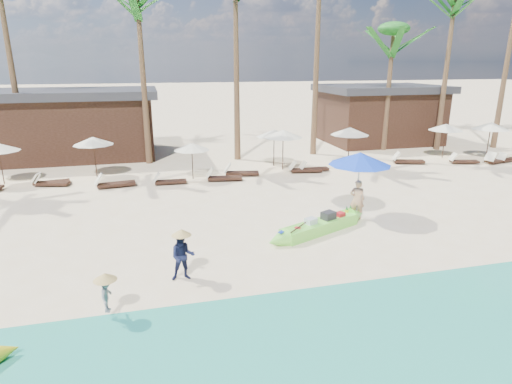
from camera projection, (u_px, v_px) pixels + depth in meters
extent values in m
plane|color=beige|center=(261.00, 254.00, 13.94)|extent=(240.00, 240.00, 0.00)
cube|color=tan|center=(319.00, 349.00, 9.30)|extent=(240.00, 4.50, 0.01)
cube|color=#76E846|center=(320.00, 227.00, 15.65)|extent=(3.39, 2.01, 0.41)
cube|color=white|center=(320.00, 226.00, 15.64)|extent=(2.88, 1.64, 0.18)
cube|color=#262628|center=(328.00, 217.00, 15.81)|extent=(0.59, 0.54, 0.38)
cube|color=silver|center=(311.00, 222.00, 15.36)|extent=(0.47, 0.45, 0.30)
cube|color=red|center=(340.00, 215.00, 16.14)|extent=(0.40, 0.37, 0.24)
cylinder|color=red|center=(298.00, 229.00, 15.01)|extent=(0.24, 0.24, 0.10)
cylinder|color=#262628|center=(294.00, 232.00, 14.78)|extent=(0.21, 0.21, 0.09)
sphere|color=tan|center=(286.00, 232.00, 14.61)|extent=(0.19, 0.19, 0.19)
cylinder|color=yellow|center=(347.00, 212.00, 16.56)|extent=(0.15, 0.15, 0.19)
cylinder|color=yellow|center=(350.00, 211.00, 16.69)|extent=(0.15, 0.15, 0.19)
imported|color=tan|center=(357.00, 199.00, 16.85)|extent=(0.68, 0.58, 1.59)
imported|color=#141939|center=(183.00, 257.00, 12.09)|extent=(0.73, 0.59, 1.42)
imported|color=gray|center=(107.00, 295.00, 10.27)|extent=(0.41, 0.62, 0.90)
cylinder|color=#99999E|center=(358.00, 186.00, 16.95)|extent=(0.06, 0.06, 2.55)
cone|color=blue|center=(360.00, 159.00, 16.63)|extent=(2.44, 2.44, 0.50)
cylinder|color=#392217|center=(1.00, 164.00, 21.61)|extent=(0.05, 0.05, 2.04)
cube|color=#392217|center=(53.00, 182.00, 21.71)|extent=(1.62, 0.76, 0.11)
cube|color=beige|center=(37.00, 178.00, 21.36)|extent=(0.43, 0.55, 0.45)
cylinder|color=#392217|center=(95.00, 158.00, 22.96)|extent=(0.05, 0.05, 2.11)
cone|color=beige|center=(93.00, 141.00, 22.70)|extent=(2.11, 2.11, 0.42)
cube|color=#392217|center=(52.00, 183.00, 21.45)|extent=(1.76, 0.91, 0.12)
cube|color=beige|center=(36.00, 178.00, 21.36)|extent=(0.49, 0.62, 0.49)
cube|color=#392217|center=(116.00, 184.00, 21.27)|extent=(1.89, 0.81, 0.13)
cube|color=beige|center=(98.00, 179.00, 20.89)|extent=(0.48, 0.64, 0.53)
cylinder|color=#392217|center=(192.00, 162.00, 22.51)|extent=(0.05, 0.05, 1.89)
cone|color=beige|center=(192.00, 147.00, 22.27)|extent=(1.89, 1.89, 0.38)
cube|color=#392217|center=(171.00, 182.00, 21.79)|extent=(1.59, 0.56, 0.11)
cube|color=beige|center=(157.00, 177.00, 21.57)|extent=(0.37, 0.52, 0.46)
cylinder|color=#392217|center=(274.00, 148.00, 25.41)|extent=(0.05, 0.05, 2.11)
cone|color=beige|center=(274.00, 133.00, 25.15)|extent=(2.11, 2.11, 0.42)
cube|color=#392217|center=(225.00, 178.00, 22.40)|extent=(1.84, 0.83, 0.13)
cube|color=beige|center=(210.00, 172.00, 22.23)|extent=(0.48, 0.63, 0.52)
cube|color=#392217|center=(242.00, 173.00, 23.37)|extent=(1.87, 0.91, 0.13)
cube|color=beige|center=(228.00, 168.00, 23.24)|extent=(0.51, 0.65, 0.52)
cylinder|color=#392217|center=(283.00, 150.00, 24.49)|extent=(0.06, 0.06, 2.25)
cone|color=beige|center=(283.00, 134.00, 24.20)|extent=(2.25, 2.25, 0.45)
cube|color=#392217|center=(306.00, 170.00, 24.07)|extent=(1.80, 0.85, 0.12)
cube|color=beige|center=(293.00, 165.00, 23.93)|extent=(0.48, 0.62, 0.51)
cube|color=#392217|center=(315.00, 169.00, 24.34)|extent=(1.60, 0.57, 0.11)
cube|color=beige|center=(303.00, 165.00, 24.12)|extent=(0.37, 0.52, 0.46)
cylinder|color=#392217|center=(349.00, 147.00, 25.31)|extent=(0.06, 0.06, 2.25)
cone|color=beige|center=(350.00, 131.00, 25.02)|extent=(2.25, 2.25, 0.45)
cube|color=#392217|center=(374.00, 166.00, 24.99)|extent=(1.82, 0.78, 0.12)
cube|color=beige|center=(363.00, 162.00, 24.64)|extent=(0.46, 0.61, 0.52)
cylinder|color=#392217|center=(444.00, 141.00, 27.57)|extent=(0.05, 0.05, 2.14)
cone|color=beige|center=(446.00, 127.00, 27.30)|extent=(2.14, 2.14, 0.43)
cube|color=#392217|center=(409.00, 161.00, 26.13)|extent=(1.88, 1.13, 0.13)
cube|color=beige|center=(396.00, 156.00, 26.10)|extent=(0.57, 0.68, 0.52)
cube|color=#392217|center=(464.00, 161.00, 26.14)|extent=(1.74, 0.94, 0.12)
cube|color=beige|center=(453.00, 157.00, 26.06)|extent=(0.50, 0.61, 0.48)
cylinder|color=#392217|center=(489.00, 141.00, 27.28)|extent=(0.06, 0.06, 2.27)
cone|color=beige|center=(491.00, 126.00, 26.99)|extent=(2.27, 2.27, 0.45)
cube|color=#392217|center=(508.00, 160.00, 26.69)|extent=(1.61, 0.88, 0.11)
cube|color=beige|center=(502.00, 156.00, 26.29)|extent=(0.46, 0.57, 0.45)
cube|color=#392217|center=(498.00, 160.00, 26.37)|extent=(1.94, 1.09, 0.13)
cube|color=beige|center=(491.00, 157.00, 25.88)|extent=(0.56, 0.69, 0.54)
cone|color=brown|center=(12.00, 72.00, 23.90)|extent=(0.40, 0.40, 10.89)
cone|color=brown|center=(143.00, 79.00, 24.92)|extent=(0.40, 0.40, 10.08)
cone|color=brown|center=(236.00, 68.00, 25.79)|extent=(0.40, 0.40, 11.26)
cone|color=brown|center=(317.00, 52.00, 27.09)|extent=(0.40, 0.40, 13.16)
cone|color=brown|center=(388.00, 92.00, 29.22)|extent=(0.40, 0.40, 8.07)
ellipsoid|color=#19651A|center=(394.00, 29.00, 28.04)|extent=(2.08, 2.08, 0.88)
cone|color=brown|center=(446.00, 72.00, 28.93)|extent=(0.40, 0.40, 10.64)
cone|color=brown|center=(507.00, 60.00, 29.42)|extent=(0.40, 0.40, 12.26)
cube|color=#392217|center=(73.00, 127.00, 27.75)|extent=(10.00, 6.00, 3.80)
cube|color=#2D2D33|center=(69.00, 94.00, 27.12)|extent=(10.80, 6.60, 0.50)
cube|color=#392217|center=(379.00, 117.00, 32.88)|extent=(8.00, 6.00, 3.80)
cube|color=#2D2D33|center=(381.00, 89.00, 32.25)|extent=(8.80, 6.60, 0.50)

